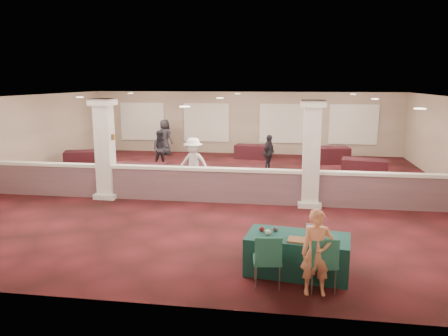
# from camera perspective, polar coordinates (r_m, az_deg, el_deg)

# --- Properties ---
(ground) EXTENTS (16.00, 16.00, 0.00)m
(ground) POSITION_cam_1_polar(r_m,az_deg,el_deg) (15.26, -0.51, -2.91)
(ground) COLOR #431014
(ground) RESTS_ON ground
(wall_back) EXTENTS (16.00, 0.04, 3.20)m
(wall_back) POSITION_cam_1_polar(r_m,az_deg,el_deg) (22.83, 2.67, 5.90)
(wall_back) COLOR #7F6E58
(wall_back) RESTS_ON ground
(wall_front) EXTENTS (16.00, 0.04, 3.20)m
(wall_front) POSITION_cam_1_polar(r_m,az_deg,el_deg) (7.33, -10.48, -5.96)
(wall_front) COLOR #7F6E58
(wall_front) RESTS_ON ground
(wall_left) EXTENTS (0.04, 16.00, 3.20)m
(wall_left) POSITION_cam_1_polar(r_m,az_deg,el_deg) (18.02, -26.56, 3.27)
(wall_left) COLOR #7F6E58
(wall_left) RESTS_ON ground
(ceiling) EXTENTS (16.00, 16.00, 0.02)m
(ceiling) POSITION_cam_1_polar(r_m,az_deg,el_deg) (14.80, -0.53, 9.18)
(ceiling) COLOR white
(ceiling) RESTS_ON wall_back
(partition_wall) EXTENTS (15.60, 0.28, 1.10)m
(partition_wall) POSITION_cam_1_polar(r_m,az_deg,el_deg) (13.69, -1.50, -2.14)
(partition_wall) COLOR brown
(partition_wall) RESTS_ON ground
(column_left) EXTENTS (0.72, 0.72, 3.20)m
(column_left) POSITION_cam_1_polar(r_m,az_deg,el_deg) (14.50, -15.29, 2.53)
(column_left) COLOR beige
(column_left) RESTS_ON ground
(column_right) EXTENTS (0.72, 0.72, 3.20)m
(column_right) POSITION_cam_1_polar(r_m,az_deg,el_deg) (13.29, 11.32, 1.94)
(column_right) COLOR beige
(column_right) RESTS_ON ground
(sconce_left) EXTENTS (0.12, 0.12, 0.18)m
(sconce_left) POSITION_cam_1_polar(r_m,az_deg,el_deg) (14.57, -16.37, 3.95)
(sconce_left) COLOR brown
(sconce_left) RESTS_ON column_left
(sconce_right) EXTENTS (0.12, 0.12, 0.18)m
(sconce_right) POSITION_cam_1_polar(r_m,az_deg,el_deg) (14.34, -14.34, 3.95)
(sconce_right) COLOR brown
(sconce_right) RESTS_ON column_left
(near_table) EXTENTS (2.11, 1.25, 0.76)m
(near_table) POSITION_cam_1_polar(r_m,az_deg,el_deg) (8.92, 9.55, -11.06)
(near_table) COLOR #0D3231
(near_table) RESTS_ON ground
(conf_chair_main) EXTENTS (0.63, 0.63, 1.03)m
(conf_chair_main) POSITION_cam_1_polar(r_m,az_deg,el_deg) (8.17, 12.73, -11.61)
(conf_chair_main) COLOR #216255
(conf_chair_main) RESTS_ON ground
(conf_chair_side) EXTENTS (0.57, 0.58, 1.02)m
(conf_chair_side) POSITION_cam_1_polar(r_m,az_deg,el_deg) (8.16, 5.72, -11.46)
(conf_chair_side) COLOR #216255
(conf_chair_side) RESTS_ON ground
(woman) EXTENTS (0.61, 0.45, 1.56)m
(woman) POSITION_cam_1_polar(r_m,az_deg,el_deg) (8.00, 12.03, -10.76)
(woman) COLOR #E79E64
(woman) RESTS_ON ground
(far_table_front_left) EXTENTS (1.96, 1.03, 0.78)m
(far_table_front_left) POSITION_cam_1_polar(r_m,az_deg,el_deg) (16.20, -11.04, -0.86)
(far_table_front_left) COLOR black
(far_table_front_left) RESTS_ON ground
(far_table_front_center) EXTENTS (2.11, 1.58, 0.77)m
(far_table_front_center) POSITION_cam_1_polar(r_m,az_deg,el_deg) (15.74, -5.50, -1.09)
(far_table_front_center) COLOR black
(far_table_front_center) RESTS_ON ground
(far_table_front_right) EXTENTS (1.89, 1.21, 0.71)m
(far_table_front_right) POSITION_cam_1_polar(r_m,az_deg,el_deg) (18.18, 17.89, -0.00)
(far_table_front_right) COLOR black
(far_table_front_right) RESTS_ON ground
(far_table_back_left) EXTENTS (1.99, 1.45, 0.73)m
(far_table_back_left) POSITION_cam_1_polar(r_m,az_deg,el_deg) (20.16, -17.57, 1.12)
(far_table_back_left) COLOR black
(far_table_back_left) RESTS_ON ground
(far_table_back_center) EXTENTS (1.75, 1.04, 0.67)m
(far_table_back_center) POSITION_cam_1_polar(r_m,az_deg,el_deg) (21.45, 3.71, 2.13)
(far_table_back_center) COLOR black
(far_table_back_center) RESTS_ON ground
(far_table_back_right) EXTENTS (1.97, 1.16, 0.76)m
(far_table_back_right) POSITION_cam_1_polar(r_m,az_deg,el_deg) (20.74, 13.47, 1.65)
(far_table_back_right) COLOR black
(far_table_back_right) RESTS_ON ground
(attendee_a) EXTENTS (0.86, 0.60, 1.63)m
(attendee_a) POSITION_cam_1_polar(r_m,az_deg,el_deg) (19.33, -8.23, 2.46)
(attendee_a) COLOR black
(attendee_a) RESTS_ON ground
(attendee_b) EXTENTS (1.24, 0.72, 1.82)m
(attendee_b) POSITION_cam_1_polar(r_m,az_deg,el_deg) (15.24, -4.03, 0.55)
(attendee_b) COLOR silver
(attendee_b) RESTS_ON ground
(attendee_c) EXTENTS (0.77, 1.00, 1.54)m
(attendee_c) POSITION_cam_1_polar(r_m,az_deg,el_deg) (18.43, 5.85, 1.96)
(attendee_c) COLOR black
(attendee_c) RESTS_ON ground
(attendee_d) EXTENTS (1.02, 0.88, 1.81)m
(attendee_d) POSITION_cam_1_polar(r_m,az_deg,el_deg) (22.69, -7.74, 4.02)
(attendee_d) COLOR black
(attendee_d) RESTS_ON ground
(laptop_base) EXTENTS (0.37, 0.29, 0.02)m
(laptop_base) POSITION_cam_1_polar(r_m,az_deg,el_deg) (8.70, 11.67, -8.95)
(laptop_base) COLOR #B9B9BE
(laptop_base) RESTS_ON near_table
(laptop_screen) EXTENTS (0.34, 0.06, 0.23)m
(laptop_screen) POSITION_cam_1_polar(r_m,az_deg,el_deg) (8.77, 11.77, -7.92)
(laptop_screen) COLOR #B9B9BE
(laptop_screen) RESTS_ON near_table
(screen_glow) EXTENTS (0.31, 0.05, 0.20)m
(screen_glow) POSITION_cam_1_polar(r_m,az_deg,el_deg) (8.77, 11.76, -8.03)
(screen_glow) COLOR silver
(screen_glow) RESTS_ON near_table
(knitting) EXTENTS (0.46, 0.37, 0.03)m
(knitting) POSITION_cam_1_polar(r_m,az_deg,el_deg) (8.52, 9.78, -9.27)
(knitting) COLOR orange
(knitting) RESTS_ON near_table
(yarn_cream) EXTENTS (0.12, 0.12, 0.12)m
(yarn_cream) POSITION_cam_1_polar(r_m,az_deg,el_deg) (8.74, 5.77, -8.34)
(yarn_cream) COLOR #EFE8C4
(yarn_cream) RESTS_ON near_table
(yarn_red) EXTENTS (0.10, 0.10, 0.10)m
(yarn_red) POSITION_cam_1_polar(r_m,az_deg,el_deg) (8.91, 4.96, -7.96)
(yarn_red) COLOR maroon
(yarn_red) RESTS_ON near_table
(yarn_grey) EXTENTS (0.11, 0.11, 0.11)m
(yarn_grey) POSITION_cam_1_polar(r_m,az_deg,el_deg) (8.94, 6.71, -7.93)
(yarn_grey) COLOR #4F5055
(yarn_grey) RESTS_ON near_table
(scissors) EXTENTS (0.13, 0.05, 0.01)m
(scissors) POSITION_cam_1_polar(r_m,az_deg,el_deg) (8.46, 14.04, -9.68)
(scissors) COLOR red
(scissors) RESTS_ON near_table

